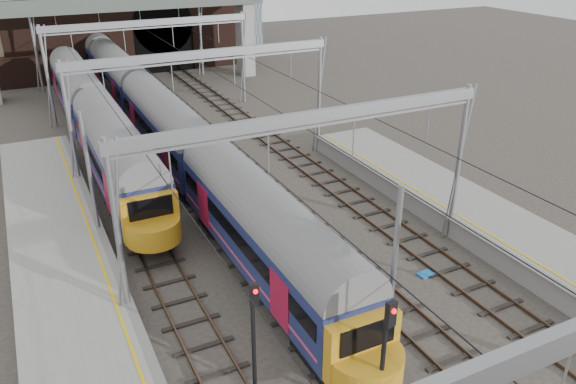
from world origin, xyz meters
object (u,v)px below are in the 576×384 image
train_main (140,99)px  signal_near_left (254,323)px  signal_near_centre (385,347)px  train_second (95,118)px

train_main → signal_near_left: 29.98m
signal_near_left → signal_near_centre: size_ratio=0.95×
train_main → signal_near_left: size_ratio=14.25×
train_main → signal_near_centre: (0.00, -32.79, 0.53)m
train_main → signal_near_centre: bearing=-90.0°
train_main → train_second: size_ratio=1.97×
train_main → train_second: (-4.00, -3.60, 0.02)m
train_second → signal_near_left: train_second is taller
train_second → signal_near_centre: bearing=-82.2°
signal_near_centre → train_main: bearing=80.1°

